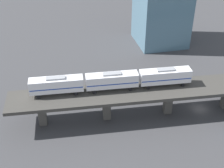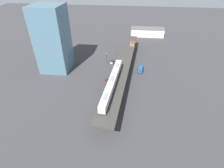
# 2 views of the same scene
# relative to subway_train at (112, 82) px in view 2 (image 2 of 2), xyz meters

# --- Properties ---
(ground_plane) EXTENTS (400.00, 400.00, 0.00)m
(ground_plane) POSITION_rel_subway_train_xyz_m (3.17, 21.82, -9.71)
(ground_plane) COLOR #38383A
(elevated_viaduct) EXTENTS (15.79, 92.38, 7.17)m
(elevated_viaduct) POSITION_rel_subway_train_xyz_m (3.16, 21.65, -3.54)
(elevated_viaduct) COLOR #393733
(elevated_viaduct) RESTS_ON ground
(subway_train) EXTENTS (5.81, 37.30, 4.45)m
(subway_train) POSITION_rel_subway_train_xyz_m (0.00, 0.00, 0.00)
(subway_train) COLOR silver
(subway_train) RESTS_ON elevated_viaduct
(signal_hut) EXTENTS (3.47, 3.47, 3.40)m
(signal_hut) POSITION_rel_subway_train_xyz_m (7.79, 49.17, -0.74)
(signal_hut) COLOR #8C7251
(signal_hut) RESTS_ON elevated_viaduct
(street_car_silver) EXTENTS (3.01, 4.73, 1.89)m
(street_car_silver) POSITION_rel_subway_train_xyz_m (-3.94, 36.06, -8.77)
(street_car_silver) COLOR #B7BABF
(street_car_silver) RESTS_ON ground
(street_car_red) EXTENTS (1.98, 4.41, 1.89)m
(street_car_red) POSITION_rel_subway_train_xyz_m (-4.40, 13.63, -8.77)
(street_car_red) COLOR #AD1E1E
(street_car_red) RESTS_ON ground
(delivery_truck) EXTENTS (2.92, 7.37, 3.20)m
(delivery_truck) POSITION_rel_subway_train_xyz_m (13.60, 27.73, -7.95)
(delivery_truck) COLOR #333338
(delivery_truck) RESTS_ON ground
(street_lamp) EXTENTS (0.44, 0.44, 6.94)m
(street_lamp) POSITION_rel_subway_train_xyz_m (-7.65, 35.30, -5.60)
(street_lamp) COLOR black
(street_lamp) RESTS_ON ground
(warehouse_building) EXTENTS (28.68, 10.55, 6.80)m
(warehouse_building) POSITION_rel_subway_train_xyz_m (19.94, 90.66, -6.30)
(warehouse_building) COLOR beige
(warehouse_building) RESTS_ON ground
(office_tower) EXTENTS (16.00, 16.00, 36.00)m
(office_tower) POSITION_rel_subway_train_xyz_m (-36.09, 25.50, 8.29)
(office_tower) COLOR slate
(office_tower) RESTS_ON ground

